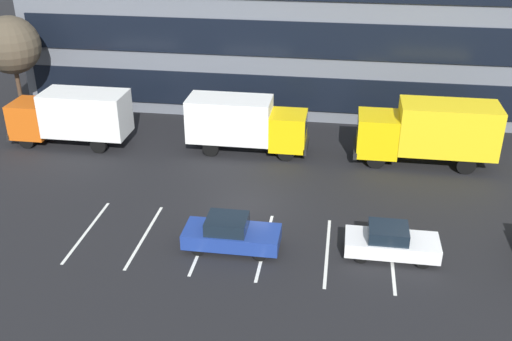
{
  "coord_description": "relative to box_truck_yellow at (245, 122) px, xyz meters",
  "views": [
    {
      "loc": [
        4.38,
        -25.8,
        14.81
      ],
      "look_at": [
        0.29,
        1.09,
        1.4
      ],
      "focal_mm": 41.61,
      "sensor_mm": 36.0,
      "label": 1
    }
  ],
  "objects": [
    {
      "name": "box_truck_yellow_all",
      "position": [
        10.6,
        -0.08,
        0.18
      ],
      "size": [
        7.85,
        2.6,
        3.64
      ],
      "color": "yellow",
      "rests_on": "ground_plane"
    },
    {
      "name": "box_truck_yellow",
      "position": [
        0.0,
        0.0,
        0.0
      ],
      "size": [
        7.15,
        2.37,
        3.31
      ],
      "color": "yellow",
      "rests_on": "ground_plane"
    },
    {
      "name": "box_truck_orange",
      "position": [
        -10.58,
        -0.53,
        0.05
      ],
      "size": [
        7.33,
        2.43,
        3.4
      ],
      "color": "#D85914",
      "rests_on": "ground_plane"
    },
    {
      "name": "ground_plane",
      "position": [
        1.2,
        -6.43,
        -1.87
      ],
      "size": [
        120.0,
        120.0,
        0.0
      ],
      "primitive_type": "plane",
      "color": "black"
    },
    {
      "name": "sedan_white",
      "position": [
        8.1,
        -9.96,
        -1.18
      ],
      "size": [
        4.03,
        1.69,
        1.44
      ],
      "color": "white",
      "rests_on": "ground_plane"
    },
    {
      "name": "sedan_navy",
      "position": [
        1.13,
        -10.41,
        -1.15
      ],
      "size": [
        4.25,
        1.78,
        1.52
      ],
      "color": "navy",
      "rests_on": "ground_plane"
    },
    {
      "name": "lot_markings",
      "position": [
        1.2,
        -10.09,
        -1.86
      ],
      "size": [
        14.14,
        5.4,
        0.01
      ],
      "color": "silver",
      "rests_on": "ground_plane"
    },
    {
      "name": "bare_tree",
      "position": [
        -15.8,
        2.9,
        3.27
      ],
      "size": [
        3.75,
        3.75,
        7.03
      ],
      "color": "#473323",
      "rests_on": "ground_plane"
    }
  ]
}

